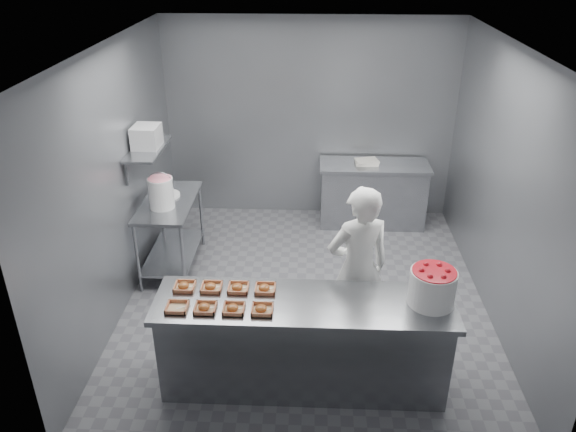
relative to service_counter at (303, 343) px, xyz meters
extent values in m
plane|color=#4C4C51|center=(0.00, 1.35, -0.45)|extent=(4.50, 4.50, 0.00)
plane|color=white|center=(0.00, 1.35, 2.35)|extent=(4.50, 4.50, 0.00)
cube|color=slate|center=(0.00, 3.60, 0.95)|extent=(4.00, 0.04, 2.80)
cube|color=slate|center=(-2.00, 1.35, 0.95)|extent=(0.04, 4.50, 2.80)
cube|color=slate|center=(2.00, 1.35, 0.95)|extent=(0.04, 4.50, 2.80)
cube|color=slate|center=(0.00, 0.00, 0.42)|extent=(2.60, 0.70, 0.05)
cube|color=slate|center=(0.00, 0.00, -0.03)|extent=(2.50, 0.64, 0.85)
cube|color=slate|center=(-1.65, 1.95, 0.43)|extent=(0.60, 1.20, 0.04)
cube|color=slate|center=(-1.65, 1.95, -0.25)|extent=(0.56, 1.15, 0.03)
cylinder|color=slate|center=(-1.91, 1.39, -0.01)|extent=(0.04, 0.04, 0.88)
cylinder|color=slate|center=(-1.39, 1.39, -0.01)|extent=(0.04, 0.04, 0.88)
cylinder|color=slate|center=(-1.91, 2.51, -0.01)|extent=(0.04, 0.04, 0.88)
cylinder|color=slate|center=(-1.39, 2.51, -0.01)|extent=(0.04, 0.04, 0.88)
cube|color=slate|center=(0.90, 3.25, 0.42)|extent=(1.50, 0.60, 0.05)
cube|color=slate|center=(0.90, 3.25, -0.03)|extent=(1.44, 0.55, 0.85)
cube|color=slate|center=(-1.82, 1.95, 1.10)|extent=(0.35, 0.90, 0.03)
cube|color=tan|center=(-1.07, -0.15, 0.47)|extent=(0.18, 0.18, 0.04)
cube|color=white|center=(-1.02, -0.14, 0.46)|extent=(0.10, 0.06, 0.00)
cube|color=tan|center=(-0.83, -0.15, 0.47)|extent=(0.18, 0.18, 0.04)
cube|color=white|center=(-0.78, -0.14, 0.46)|extent=(0.10, 0.06, 0.00)
ellipsoid|color=#A76329|center=(-0.84, -0.15, 0.48)|extent=(0.10, 0.10, 0.05)
cube|color=tan|center=(-0.59, -0.15, 0.47)|extent=(0.18, 0.18, 0.04)
cube|color=white|center=(-0.54, -0.14, 0.46)|extent=(0.10, 0.06, 0.00)
ellipsoid|color=#A76329|center=(-0.60, -0.15, 0.48)|extent=(0.10, 0.10, 0.05)
cube|color=tan|center=(-0.35, -0.15, 0.47)|extent=(0.18, 0.18, 0.04)
cube|color=white|center=(-0.30, -0.14, 0.46)|extent=(0.10, 0.06, 0.00)
ellipsoid|color=#A76329|center=(-0.36, -0.15, 0.48)|extent=(0.10, 0.10, 0.05)
cube|color=tan|center=(-1.07, 0.15, 0.47)|extent=(0.18, 0.18, 0.04)
cube|color=white|center=(-1.02, 0.17, 0.46)|extent=(0.10, 0.06, 0.00)
ellipsoid|color=#A76329|center=(-1.08, 0.15, 0.48)|extent=(0.10, 0.10, 0.05)
cube|color=tan|center=(-0.83, 0.15, 0.47)|extent=(0.18, 0.18, 0.04)
cube|color=white|center=(-0.78, 0.17, 0.46)|extent=(0.10, 0.06, 0.00)
ellipsoid|color=#A76329|center=(-0.84, 0.15, 0.48)|extent=(0.10, 0.10, 0.05)
cube|color=tan|center=(-0.59, 0.15, 0.47)|extent=(0.18, 0.18, 0.04)
cube|color=white|center=(-0.54, 0.17, 0.46)|extent=(0.10, 0.06, 0.00)
ellipsoid|color=#A76329|center=(-0.60, 0.15, 0.48)|extent=(0.10, 0.10, 0.05)
cube|color=tan|center=(-0.35, 0.15, 0.47)|extent=(0.18, 0.18, 0.04)
cube|color=white|center=(-0.30, 0.17, 0.46)|extent=(0.10, 0.06, 0.00)
ellipsoid|color=#A76329|center=(-0.36, 0.15, 0.48)|extent=(0.10, 0.10, 0.05)
imported|color=white|center=(0.50, 0.61, 0.41)|extent=(0.72, 0.59, 1.72)
cylinder|color=silver|center=(1.08, 0.03, 0.60)|extent=(0.39, 0.39, 0.32)
cylinder|color=red|center=(1.08, 0.03, 0.75)|extent=(0.37, 0.37, 0.04)
cylinder|color=silver|center=(-1.67, 1.78, 0.63)|extent=(0.28, 0.28, 0.36)
cylinder|color=pink|center=(-1.67, 1.78, 0.80)|extent=(0.26, 0.26, 0.02)
torus|color=slate|center=(-1.67, 1.78, 0.74)|extent=(0.30, 0.01, 0.30)
cylinder|color=silver|center=(-1.71, 2.08, 0.46)|extent=(0.39, 0.39, 0.03)
cube|color=#CCB28C|center=(-1.62, 2.07, 0.46)|extent=(0.15, 0.14, 0.02)
cube|color=gray|center=(-1.82, 1.97, 1.24)|extent=(0.30, 0.34, 0.25)
cube|color=silver|center=(0.79, 3.25, 0.48)|extent=(0.32, 0.24, 0.06)
camera|label=1|loc=(0.04, -3.96, 3.28)|focal=35.00mm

